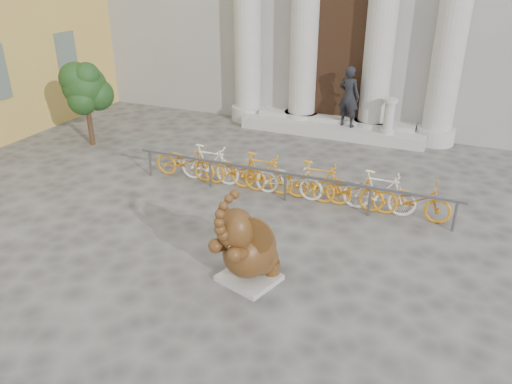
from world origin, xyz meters
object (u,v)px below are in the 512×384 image
at_px(elephant_statue, 248,248).
at_px(tree, 85,88).
at_px(pedestrian, 349,97).
at_px(bike_rack, 289,177).

height_order(elephant_statue, tree, tree).
bearing_deg(pedestrian, elephant_statue, 107.59).
relative_size(bike_rack, pedestrian, 4.17).
bearing_deg(tree, elephant_statue, -32.55).
bearing_deg(elephant_statue, pedestrian, 109.48).
xyz_separation_m(bike_rack, tree, (-6.83, 1.09, 1.28)).
xyz_separation_m(elephant_statue, tree, (-7.35, 4.69, 1.09)).
height_order(bike_rack, pedestrian, pedestrian).
xyz_separation_m(tree, pedestrian, (7.04, 3.85, -0.47)).
bearing_deg(elephant_statue, tree, 164.87).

